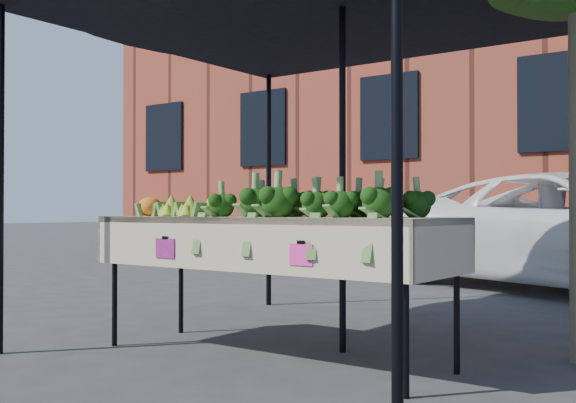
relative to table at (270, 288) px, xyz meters
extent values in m
plane|color=#2D2D2F|center=(0.16, 0.04, -0.45)|extent=(90.00, 90.00, 0.00)
cube|color=beige|center=(0.00, 0.00, 0.00)|extent=(2.41, 0.83, 0.90)
cube|color=#F22D8C|center=(-0.53, -0.40, 0.25)|extent=(0.17, 0.01, 0.12)
cube|color=#FB2F9B|center=(0.53, -0.40, 0.25)|extent=(0.17, 0.01, 0.12)
ellipsoid|color=black|center=(0.32, 0.03, 0.57)|extent=(1.46, 0.56, 0.25)
ellipsoid|color=#92A831|center=(-0.67, 0.04, 0.55)|extent=(0.42, 0.56, 0.19)
ellipsoid|color=orange|center=(-1.05, -0.05, 0.54)|extent=(0.19, 0.19, 0.17)
cube|color=brown|center=(-4.84, 12.04, 4.05)|extent=(12.00, 8.00, 9.00)
camera|label=1|loc=(2.66, -3.46, 0.49)|focal=42.81mm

